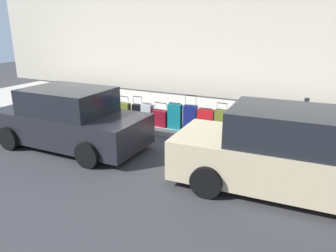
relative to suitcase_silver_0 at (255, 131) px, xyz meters
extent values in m
plane|color=#333335|center=(4.17, 0.42, -0.42)|extent=(40.00, 40.00, 0.00)
cube|color=#ADA89E|center=(4.17, -2.08, -0.35)|extent=(18.00, 5.00, 0.14)
cube|color=#9EA0A8|center=(0.00, 0.00, 0.00)|extent=(0.44, 0.24, 0.55)
cube|color=black|center=(0.00, 0.00, 0.00)|extent=(0.44, 0.07, 0.56)
cylinder|color=gray|center=(-0.18, -0.01, 0.41)|extent=(0.02, 0.02, 0.27)
cylinder|color=gray|center=(0.18, 0.01, 0.41)|extent=(0.02, 0.02, 0.27)
cylinder|color=black|center=(0.00, 0.00, 0.55)|extent=(0.37, 0.05, 0.02)
cylinder|color=black|center=(-0.19, -0.01, -0.26)|extent=(0.05, 0.02, 0.04)
cylinder|color=black|center=(0.19, 0.01, -0.26)|extent=(0.05, 0.02, 0.04)
cube|color=black|center=(0.52, -0.07, -0.02)|extent=(0.50, 0.20, 0.51)
cube|color=black|center=(0.52, -0.07, -0.02)|extent=(0.51, 0.04, 0.52)
cylinder|color=gray|center=(0.30, -0.07, 0.25)|extent=(0.02, 0.02, 0.04)
cylinder|color=gray|center=(0.74, -0.07, 0.25)|extent=(0.02, 0.02, 0.04)
cylinder|color=black|center=(0.52, -0.07, 0.27)|extent=(0.44, 0.03, 0.02)
cylinder|color=black|center=(0.30, -0.07, -0.26)|extent=(0.04, 0.02, 0.04)
cylinder|color=black|center=(0.74, -0.07, -0.26)|extent=(0.04, 0.02, 0.04)
cube|color=#59601E|center=(1.01, -0.13, 0.09)|extent=(0.37, 0.21, 0.74)
cube|color=black|center=(1.01, -0.13, 0.09)|extent=(0.37, 0.05, 0.76)
cylinder|color=gray|center=(0.86, -0.12, 0.56)|extent=(0.02, 0.02, 0.20)
cylinder|color=gray|center=(1.15, -0.13, 0.56)|extent=(0.02, 0.02, 0.20)
cylinder|color=black|center=(1.01, -0.13, 0.66)|extent=(0.30, 0.04, 0.02)
cylinder|color=black|center=(0.85, -0.12, -0.26)|extent=(0.04, 0.02, 0.04)
cylinder|color=black|center=(1.16, -0.13, -0.26)|extent=(0.04, 0.02, 0.04)
cube|color=red|center=(1.48, -0.11, 0.07)|extent=(0.49, 0.25, 0.70)
cube|color=black|center=(1.48, -0.11, 0.07)|extent=(0.49, 0.07, 0.71)
cylinder|color=gray|center=(1.27, -0.12, 0.44)|extent=(0.02, 0.02, 0.04)
cylinder|color=gray|center=(1.69, -0.10, 0.44)|extent=(0.02, 0.02, 0.04)
cylinder|color=black|center=(1.48, -0.11, 0.46)|extent=(0.42, 0.05, 0.02)
cylinder|color=black|center=(1.27, -0.12, -0.26)|extent=(0.05, 0.02, 0.04)
cylinder|color=black|center=(1.69, -0.10, -0.26)|extent=(0.05, 0.02, 0.04)
cube|color=navy|center=(1.97, -0.11, 0.11)|extent=(0.41, 0.24, 0.77)
cube|color=black|center=(1.97, -0.11, 0.11)|extent=(0.41, 0.07, 0.79)
cylinder|color=gray|center=(1.80, -0.12, 0.65)|extent=(0.02, 0.02, 0.31)
cylinder|color=gray|center=(2.14, -0.09, 0.65)|extent=(0.02, 0.02, 0.31)
cylinder|color=black|center=(1.97, -0.11, 0.80)|extent=(0.34, 0.05, 0.02)
cylinder|color=black|center=(1.80, -0.12, -0.26)|extent=(0.05, 0.02, 0.04)
cylinder|color=black|center=(2.15, -0.09, -0.26)|extent=(0.05, 0.02, 0.04)
cube|color=#0F606B|center=(2.44, -0.01, 0.11)|extent=(0.43, 0.20, 0.78)
cube|color=black|center=(2.44, -0.01, 0.11)|extent=(0.44, 0.04, 0.79)
cylinder|color=gray|center=(2.26, -0.01, 0.52)|extent=(0.02, 0.02, 0.04)
cylinder|color=gray|center=(2.63, -0.01, 0.52)|extent=(0.02, 0.02, 0.04)
cylinder|color=black|center=(2.44, -0.01, 0.54)|extent=(0.37, 0.03, 0.02)
cylinder|color=black|center=(2.25, -0.01, -0.26)|extent=(0.04, 0.02, 0.04)
cylinder|color=black|center=(2.63, -0.01, -0.26)|extent=(0.04, 0.02, 0.04)
cube|color=maroon|center=(2.96, -0.05, -0.02)|extent=(0.51, 0.29, 0.52)
cube|color=black|center=(2.96, -0.05, -0.02)|extent=(0.50, 0.09, 0.53)
cylinder|color=gray|center=(2.74, -0.03, 0.36)|extent=(0.02, 0.02, 0.24)
cylinder|color=gray|center=(3.17, -0.07, 0.36)|extent=(0.02, 0.02, 0.24)
cylinder|color=black|center=(2.96, -0.05, 0.48)|extent=(0.43, 0.06, 0.02)
cylinder|color=black|center=(2.74, -0.03, -0.26)|extent=(0.05, 0.02, 0.04)
cylinder|color=black|center=(3.18, -0.07, -0.26)|extent=(0.05, 0.02, 0.04)
cube|color=#9EA0A8|center=(3.45, -0.05, 0.05)|extent=(0.38, 0.25, 0.65)
cube|color=black|center=(3.45, -0.05, 0.05)|extent=(0.38, 0.06, 0.66)
cylinder|color=gray|center=(3.29, -0.04, 0.39)|extent=(0.02, 0.02, 0.04)
cylinder|color=gray|center=(3.60, -0.06, 0.39)|extent=(0.02, 0.02, 0.04)
cylinder|color=black|center=(3.45, -0.05, 0.41)|extent=(0.31, 0.04, 0.02)
cylinder|color=black|center=(3.29, -0.04, -0.26)|extent=(0.05, 0.02, 0.04)
cylinder|color=black|center=(3.60, -0.06, -0.26)|extent=(0.05, 0.02, 0.04)
cube|color=black|center=(3.86, -0.15, 0.01)|extent=(0.37, 0.22, 0.59)
cube|color=black|center=(3.86, -0.15, 0.01)|extent=(0.36, 0.05, 0.60)
cylinder|color=gray|center=(3.72, -0.16, 0.44)|extent=(0.02, 0.02, 0.27)
cylinder|color=gray|center=(4.01, -0.14, 0.44)|extent=(0.02, 0.02, 0.27)
cylinder|color=black|center=(3.86, -0.15, 0.57)|extent=(0.30, 0.04, 0.02)
cylinder|color=black|center=(3.71, -0.16, -0.26)|extent=(0.04, 0.02, 0.04)
cylinder|color=black|center=(4.02, -0.14, -0.26)|extent=(0.04, 0.02, 0.04)
cube|color=#59601E|center=(4.32, -0.02, 0.03)|extent=(0.45, 0.22, 0.62)
cube|color=black|center=(4.32, -0.02, 0.03)|extent=(0.45, 0.06, 0.63)
cylinder|color=gray|center=(4.13, -0.01, 0.45)|extent=(0.02, 0.02, 0.21)
cylinder|color=gray|center=(4.51, -0.03, 0.45)|extent=(0.02, 0.02, 0.21)
cylinder|color=black|center=(4.32, -0.02, 0.56)|extent=(0.38, 0.05, 0.02)
cylinder|color=black|center=(4.12, -0.01, -0.26)|extent=(0.05, 0.02, 0.04)
cylinder|color=black|center=(4.51, -0.03, -0.26)|extent=(0.05, 0.02, 0.04)
cylinder|color=#99999E|center=(5.22, -0.08, 0.01)|extent=(0.20, 0.20, 0.59)
sphere|color=#99999E|center=(5.22, -0.08, 0.36)|extent=(0.21, 0.21, 0.21)
cylinder|color=#99999E|center=(5.37, -0.08, 0.04)|extent=(0.09, 0.10, 0.09)
cylinder|color=#99999E|center=(5.07, -0.08, 0.04)|extent=(0.09, 0.10, 0.09)
cylinder|color=#333338|center=(5.97, 0.07, 0.05)|extent=(0.14, 0.14, 0.66)
cylinder|color=slate|center=(-1.20, -0.33, 0.25)|extent=(0.05, 0.05, 1.05)
cube|color=#1E2328|center=(-1.20, -0.33, 0.88)|extent=(0.12, 0.09, 0.22)
cube|color=tan|center=(-1.18, 2.27, 0.18)|extent=(4.78, 1.97, 0.84)
cube|color=black|center=(-1.18, 2.27, 0.94)|extent=(2.51, 1.74, 0.69)
cylinder|color=black|center=(0.24, 3.23, -0.10)|extent=(0.65, 0.25, 0.64)
cylinder|color=black|center=(0.31, 1.43, -0.10)|extent=(0.65, 0.25, 0.64)
cube|color=black|center=(4.54, 2.27, 0.15)|extent=(4.28, 1.85, 0.80)
cube|color=black|center=(4.54, 2.27, 0.88)|extent=(2.23, 1.68, 0.65)
cylinder|color=black|center=(5.85, 3.20, -0.10)|extent=(0.64, 0.23, 0.64)
cylinder|color=black|center=(5.87, 1.37, -0.10)|extent=(0.64, 0.23, 0.64)
cylinder|color=black|center=(3.20, 3.18, -0.10)|extent=(0.64, 0.23, 0.64)
cylinder|color=black|center=(3.22, 1.35, -0.10)|extent=(0.64, 0.23, 0.64)
camera|label=1|loc=(-1.57, 8.59, 2.82)|focal=34.28mm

